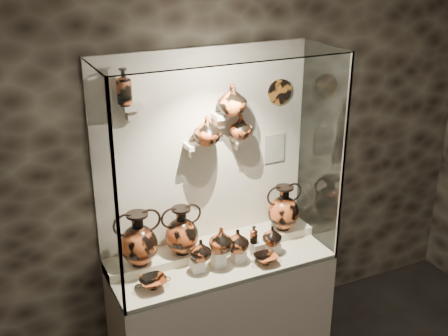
# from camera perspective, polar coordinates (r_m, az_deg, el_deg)

# --- Properties ---
(wall_back) EXTENTS (5.00, 0.02, 3.20)m
(wall_back) POSITION_cam_1_polar(r_m,az_deg,el_deg) (4.24, -2.10, 1.54)
(wall_back) COLOR black
(wall_back) RESTS_ON ground
(plinth) EXTENTS (1.70, 0.60, 0.80)m
(plinth) POSITION_cam_1_polar(r_m,az_deg,el_deg) (4.56, -0.23, -14.03)
(plinth) COLOR beige
(plinth) RESTS_ON floor
(front_tier) EXTENTS (1.68, 0.58, 0.03)m
(front_tier) POSITION_cam_1_polar(r_m,az_deg,el_deg) (4.33, -0.24, -9.60)
(front_tier) COLOR beige
(front_tier) RESTS_ON plinth
(rear_tier) EXTENTS (1.70, 0.25, 0.10)m
(rear_tier) POSITION_cam_1_polar(r_m,az_deg,el_deg) (4.45, -1.21, -8.14)
(rear_tier) COLOR beige
(rear_tier) RESTS_ON plinth
(back_panel) EXTENTS (1.70, 0.03, 1.60)m
(back_panel) POSITION_cam_1_polar(r_m,az_deg,el_deg) (4.24, -2.08, 1.52)
(back_panel) COLOR beige
(back_panel) RESTS_ON plinth
(glass_front) EXTENTS (1.70, 0.01, 1.60)m
(glass_front) POSITION_cam_1_polar(r_m,az_deg,el_deg) (3.73, 1.69, -1.49)
(glass_front) COLOR white
(glass_front) RESTS_ON plinth
(glass_left) EXTENTS (0.01, 0.60, 1.60)m
(glass_left) POSITION_cam_1_polar(r_m,az_deg,el_deg) (3.72, -12.14, -2.06)
(glass_left) COLOR white
(glass_left) RESTS_ON plinth
(glass_right) EXTENTS (0.01, 0.60, 1.60)m
(glass_right) POSITION_cam_1_polar(r_m,az_deg,el_deg) (4.37, 9.82, 1.87)
(glass_right) COLOR white
(glass_right) RESTS_ON plinth
(glass_top) EXTENTS (1.70, 0.60, 0.01)m
(glass_top) POSITION_cam_1_polar(r_m,az_deg,el_deg) (3.74, -0.28, 11.42)
(glass_top) COLOR white
(glass_top) RESTS_ON back_panel
(frame_post_left) EXTENTS (0.02, 0.02, 1.60)m
(frame_post_left) POSITION_cam_1_polar(r_m,az_deg,el_deg) (3.46, -10.86, -3.85)
(frame_post_left) COLOR gray
(frame_post_left) RESTS_ON plinth
(frame_post_right) EXTENTS (0.02, 0.02, 1.60)m
(frame_post_right) POSITION_cam_1_polar(r_m,az_deg,el_deg) (4.15, 12.02, 0.58)
(frame_post_right) COLOR gray
(frame_post_right) RESTS_ON plinth
(pedestal_a) EXTENTS (0.09, 0.09, 0.10)m
(pedestal_a) POSITION_cam_1_polar(r_m,az_deg,el_deg) (4.18, -2.71, -9.85)
(pedestal_a) COLOR silver
(pedestal_a) RESTS_ON front_tier
(pedestal_b) EXTENTS (0.09, 0.09, 0.13)m
(pedestal_b) POSITION_cam_1_polar(r_m,az_deg,el_deg) (4.23, -0.57, -9.16)
(pedestal_b) COLOR silver
(pedestal_b) RESTS_ON front_tier
(pedestal_c) EXTENTS (0.09, 0.09, 0.09)m
(pedestal_c) POSITION_cam_1_polar(r_m,az_deg,el_deg) (4.30, 1.51, -8.87)
(pedestal_c) COLOR silver
(pedestal_c) RESTS_ON front_tier
(pedestal_d) EXTENTS (0.09, 0.09, 0.12)m
(pedestal_d) POSITION_cam_1_polar(r_m,az_deg,el_deg) (4.36, 3.41, -8.22)
(pedestal_d) COLOR silver
(pedestal_d) RESTS_ON front_tier
(pedestal_e) EXTENTS (0.09, 0.09, 0.08)m
(pedestal_e) POSITION_cam_1_polar(r_m,az_deg,el_deg) (4.43, 5.00, -8.03)
(pedestal_e) COLOR silver
(pedestal_e) RESTS_ON front_tier
(bracket_ul) EXTENTS (0.14, 0.12, 0.04)m
(bracket_ul) POSITION_cam_1_polar(r_m,az_deg,el_deg) (3.85, -9.28, 6.15)
(bracket_ul) COLOR beige
(bracket_ul) RESTS_ON back_panel
(bracket_ca) EXTENTS (0.14, 0.12, 0.04)m
(bracket_ca) POSITION_cam_1_polar(r_m,az_deg,el_deg) (4.10, -2.96, 2.27)
(bracket_ca) COLOR beige
(bracket_ca) RESTS_ON back_panel
(bracket_cb) EXTENTS (0.10, 0.12, 0.04)m
(bracket_cb) POSITION_cam_1_polar(r_m,az_deg,el_deg) (4.11, -0.43, 5.30)
(bracket_cb) COLOR beige
(bracket_cb) RESTS_ON back_panel
(bracket_cc) EXTENTS (0.14, 0.12, 0.04)m
(bracket_cc) POSITION_cam_1_polar(r_m,az_deg,el_deg) (4.25, 1.77, 3.03)
(bracket_cc) COLOR beige
(bracket_cc) RESTS_ON back_panel
(amphora_left) EXTENTS (0.44, 0.44, 0.41)m
(amphora_left) POSITION_cam_1_polar(r_m,az_deg,el_deg) (4.10, -8.69, -7.11)
(amphora_left) COLOR #B95023
(amphora_left) RESTS_ON rear_tier
(amphora_mid) EXTENTS (0.39, 0.39, 0.38)m
(amphora_mid) POSITION_cam_1_polar(r_m,az_deg,el_deg) (4.21, -4.34, -6.33)
(amphora_mid) COLOR #C04E22
(amphora_mid) RESTS_ON rear_tier
(amphora_right) EXTENTS (0.38, 0.38, 0.38)m
(amphora_right) POSITION_cam_1_polar(r_m,az_deg,el_deg) (4.56, 6.07, -4.01)
(amphora_right) COLOR #B95023
(amphora_right) RESTS_ON rear_tier
(jug_a) EXTENTS (0.19, 0.19, 0.16)m
(jug_a) POSITION_cam_1_polar(r_m,az_deg,el_deg) (4.11, -2.39, -8.33)
(jug_a) COLOR #B95023
(jug_a) RESTS_ON pedestal_a
(jug_b) EXTENTS (0.22, 0.22, 0.19)m
(jug_b) POSITION_cam_1_polar(r_m,az_deg,el_deg) (4.14, -0.29, -7.31)
(jug_b) COLOR #C04E22
(jug_b) RESTS_ON pedestal_b
(jug_c) EXTENTS (0.22, 0.22, 0.18)m
(jug_c) POSITION_cam_1_polar(r_m,az_deg,el_deg) (4.22, 1.37, -7.40)
(jug_c) COLOR #B95023
(jug_c) RESTS_ON pedestal_c
(jug_e) EXTENTS (0.19, 0.19, 0.16)m
(jug_e) POSITION_cam_1_polar(r_m,az_deg,el_deg) (4.35, 4.90, -6.85)
(jug_e) COLOR #B95023
(jug_e) RESTS_ON pedestal_e
(lekythos_small) EXTENTS (0.09, 0.09, 0.16)m
(lekythos_small) POSITION_cam_1_polar(r_m,az_deg,el_deg) (4.28, 3.02, -6.67)
(lekythos_small) COLOR #C04E22
(lekythos_small) RESTS_ON pedestal_d
(kylix_left) EXTENTS (0.29, 0.27, 0.10)m
(kylix_left) POSITION_cam_1_polar(r_m,az_deg,el_deg) (4.02, -7.23, -11.44)
(kylix_left) COLOR #C04E22
(kylix_left) RESTS_ON front_tier
(kylix_right) EXTENTS (0.26, 0.23, 0.09)m
(kylix_right) POSITION_cam_1_polar(r_m,az_deg,el_deg) (4.28, 4.26, -9.15)
(kylix_right) COLOR #B95023
(kylix_right) RESTS_ON front_tier
(lekythos_tall) EXTENTS (0.15, 0.15, 0.28)m
(lekythos_tall) POSITION_cam_1_polar(r_m,az_deg,el_deg) (3.79, -10.15, 8.28)
(lekythos_tall) COLOR #B95023
(lekythos_tall) RESTS_ON bracket_ul
(ovoid_vase_a) EXTENTS (0.23, 0.23, 0.21)m
(ovoid_vase_a) POSITION_cam_1_polar(r_m,az_deg,el_deg) (4.04, -1.73, 3.85)
(ovoid_vase_a) COLOR #C04E22
(ovoid_vase_a) RESTS_ON bracket_ca
(ovoid_vase_b) EXTENTS (0.29, 0.29, 0.23)m
(ovoid_vase_b) POSITION_cam_1_polar(r_m,az_deg,el_deg) (4.06, 0.83, 6.97)
(ovoid_vase_b) COLOR #C04E22
(ovoid_vase_b) RESTS_ON bracket_cb
(ovoid_vase_c) EXTENTS (0.22, 0.22, 0.18)m
(ovoid_vase_c) POSITION_cam_1_polar(r_m,az_deg,el_deg) (4.18, 1.72, 4.21)
(ovoid_vase_c) COLOR #C04E22
(ovoid_vase_c) RESTS_ON bracket_cc
(wall_plate) EXTENTS (0.20, 0.02, 0.20)m
(wall_plate) POSITION_cam_1_polar(r_m,az_deg,el_deg) (4.37, 5.66, 7.71)
(wall_plate) COLOR #AE6322
(wall_plate) RESTS_ON back_panel
(info_placard) EXTENTS (0.18, 0.01, 0.23)m
(info_placard) POSITION_cam_1_polar(r_m,az_deg,el_deg) (4.50, 5.15, 2.02)
(info_placard) COLOR beige
(info_placard) RESTS_ON back_panel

